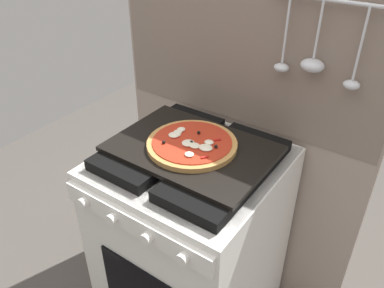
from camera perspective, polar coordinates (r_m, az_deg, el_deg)
kitchen_backsplash at (r=1.63m, az=6.82°, el=1.08°), size 1.10×0.09×1.55m
stove at (r=1.62m, az=-0.03°, el=-14.32°), size 0.60×0.64×0.90m
baking_tray at (r=1.32m, az=0.00°, el=-0.66°), size 0.54×0.38×0.02m
pizza_left at (r=1.31m, az=-0.20°, el=0.02°), size 0.31×0.31×0.03m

